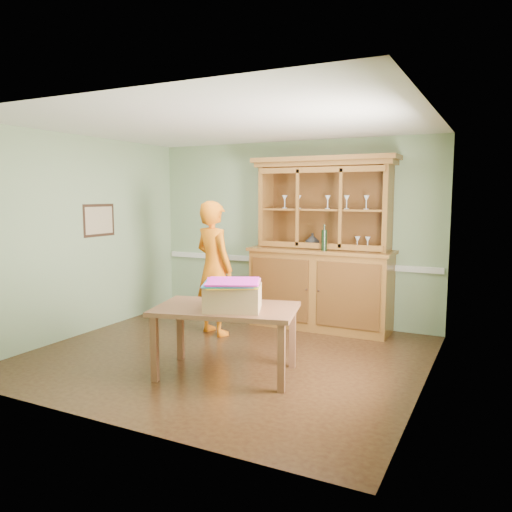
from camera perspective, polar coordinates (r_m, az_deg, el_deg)
The scene contains 14 objects.
floor at distance 6.08m, azimuth -3.39°, elevation -11.27°, with size 4.50×4.50×0.00m, color #462C16.
ceiling at distance 5.83m, azimuth -3.59°, elevation 14.82°, with size 4.50×4.50×0.00m, color white.
wall_back at distance 7.59m, azimuth 4.11°, elevation 2.78°, with size 4.50×4.50×0.00m, color gray.
wall_left at distance 7.20m, azimuth -19.19°, elevation 2.18°, with size 4.00×4.00×0.00m, color gray.
wall_right at distance 5.07m, azimuth 19.10°, elevation 0.32°, with size 4.00×4.00×0.00m, color gray.
wall_front at distance 4.21m, azimuth -17.28°, elevation -0.90°, with size 4.50×4.50×0.00m, color gray.
chair_rail at distance 7.62m, azimuth 4.01°, elevation -0.61°, with size 4.41×0.05×0.08m, color silver.
framed_map at distance 7.38m, azimuth -17.47°, elevation 3.91°, with size 0.03×0.60×0.46m.
window_panel at distance 4.76m, azimuth 18.45°, elevation 1.76°, with size 0.03×0.96×1.36m.
china_hutch at distance 7.19m, azimuth 7.46°, elevation -1.50°, with size 2.07×0.68×2.44m.
dining_table at distance 5.31m, azimuth -3.45°, elevation -6.72°, with size 1.64×1.21×0.73m.
cardboard_box at distance 5.11m, azimuth -2.67°, elevation -4.77°, with size 0.56×0.44×0.26m, color #966C4D.
kite_stack at distance 5.05m, azimuth -2.75°, elevation -3.09°, with size 0.68×0.68×0.05m.
person at distance 6.83m, azimuth -4.83°, elevation -1.38°, with size 0.67×0.44×1.83m, color orange.
Camera 1 is at (2.90, -5.00, 1.90)m, focal length 35.00 mm.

